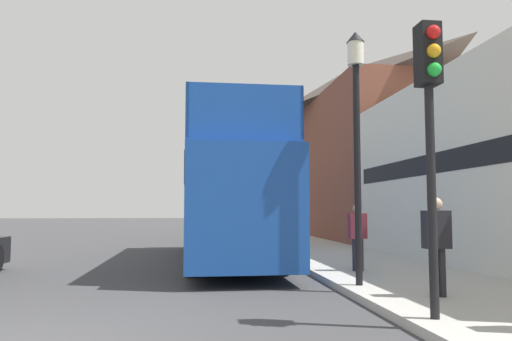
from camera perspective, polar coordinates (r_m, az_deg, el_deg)
name	(u,v)px	position (r m, az deg, el deg)	size (l,w,h in m)	color
ground_plane	(150,240)	(26.88, -12.03, -7.76)	(144.00, 144.00, 0.00)	#3D3D3F
sidewalk	(289,241)	(24.22, 3.77, -8.04)	(3.60, 108.00, 0.14)	#ADAAA3
brick_terrace_rear	(351,152)	(30.51, 10.79, 2.14)	(6.00, 19.35, 10.12)	brown
tour_bus	(227,199)	(15.36, -3.39, -3.29)	(2.57, 11.09, 4.17)	#19479E
parked_car_ahead_of_bus	(228,228)	(24.45, -3.25, -6.58)	(1.83, 4.29, 1.47)	navy
pedestrian_second	(436,237)	(8.79, 19.93, -7.13)	(0.43, 0.23, 1.62)	#232328
pedestrian_third	(357,231)	(12.00, 11.52, -6.76)	(0.41, 0.22, 1.55)	#232328
traffic_signal	(430,100)	(7.17, 19.26, 7.57)	(0.28, 0.42, 3.95)	black
lamp_post_nearest	(356,109)	(9.95, 11.41, 6.90)	(0.35, 0.35, 4.92)	black
lamp_post_second	(287,149)	(17.69, 3.58, 2.47)	(0.35, 0.35, 5.25)	black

